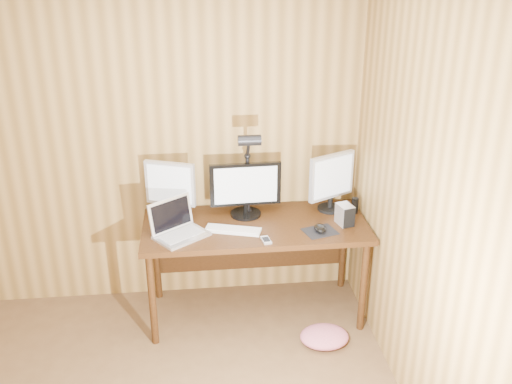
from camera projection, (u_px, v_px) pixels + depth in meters
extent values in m
plane|color=olive|center=(122.00, 146.00, 4.12)|extent=(4.00, 0.00, 4.00)
plane|color=olive|center=(484.00, 278.00, 2.47)|extent=(0.00, 4.00, 4.00)
cube|color=#341C0A|center=(255.00, 226.00, 4.08)|extent=(1.60, 0.70, 0.04)
cube|color=#341C0A|center=(251.00, 239.00, 4.48)|extent=(1.48, 0.02, 0.51)
cylinder|color=#341C0A|center=(152.00, 300.00, 3.89)|extent=(0.05, 0.05, 0.71)
cylinder|color=#341C0A|center=(157.00, 258.00, 4.42)|extent=(0.05, 0.05, 0.71)
cylinder|color=#341C0A|center=(363.00, 287.00, 4.04)|extent=(0.05, 0.05, 0.71)
cylinder|color=#341C0A|center=(343.00, 247.00, 4.57)|extent=(0.05, 0.05, 0.71)
cylinder|color=black|center=(246.00, 214.00, 4.20)|extent=(0.23, 0.23, 0.02)
cylinder|color=black|center=(246.00, 208.00, 4.19)|extent=(0.03, 0.03, 0.07)
cube|color=black|center=(245.00, 184.00, 4.11)|extent=(0.52, 0.05, 0.32)
cube|color=silver|center=(246.00, 185.00, 4.09)|extent=(0.45, 0.02, 0.27)
cylinder|color=black|center=(172.00, 215.00, 4.19)|extent=(0.18, 0.18, 0.02)
cylinder|color=black|center=(172.00, 209.00, 4.17)|extent=(0.04, 0.04, 0.08)
cube|color=silver|center=(170.00, 183.00, 4.09)|extent=(0.36, 0.16, 0.32)
cube|color=silver|center=(169.00, 185.00, 4.07)|extent=(0.31, 0.12, 0.28)
cylinder|color=black|center=(330.00, 208.00, 4.29)|extent=(0.18, 0.18, 0.02)
cylinder|color=black|center=(330.00, 202.00, 4.27)|extent=(0.04, 0.04, 0.08)
cube|color=silver|center=(332.00, 176.00, 4.19)|extent=(0.36, 0.21, 0.34)
cube|color=silver|center=(333.00, 177.00, 4.17)|extent=(0.31, 0.16, 0.29)
cube|color=silver|center=(182.00, 236.00, 3.88)|extent=(0.41, 0.39, 0.02)
cube|color=silver|center=(171.00, 214.00, 3.91)|extent=(0.30, 0.25, 0.23)
cube|color=black|center=(171.00, 214.00, 3.91)|extent=(0.26, 0.21, 0.19)
cube|color=#B2B2B7|center=(182.00, 235.00, 3.88)|extent=(0.32, 0.29, 0.00)
cube|color=white|center=(233.00, 230.00, 3.97)|extent=(0.41, 0.23, 0.02)
cube|color=white|center=(233.00, 229.00, 3.96)|extent=(0.37, 0.20, 0.00)
cube|color=black|center=(320.00, 231.00, 3.96)|extent=(0.26, 0.23, 0.00)
ellipsoid|color=black|center=(320.00, 229.00, 3.95)|extent=(0.09, 0.13, 0.04)
cube|color=silver|center=(345.00, 214.00, 4.04)|extent=(0.12, 0.15, 0.15)
cube|color=black|center=(349.00, 218.00, 3.99)|extent=(0.09, 0.03, 0.14)
cube|color=silver|center=(266.00, 240.00, 3.83)|extent=(0.07, 0.11, 0.01)
cube|color=black|center=(266.00, 239.00, 3.83)|extent=(0.05, 0.07, 0.00)
cylinder|color=black|center=(355.00, 206.00, 4.22)|extent=(0.05, 0.05, 0.12)
cube|color=black|center=(248.00, 213.00, 4.26)|extent=(0.05, 0.06, 0.06)
cylinder|color=black|center=(248.00, 185.00, 4.17)|extent=(0.03, 0.03, 0.44)
sphere|color=black|center=(247.00, 156.00, 4.08)|extent=(0.05, 0.05, 0.05)
cylinder|color=black|center=(248.00, 148.00, 3.99)|extent=(0.02, 0.16, 0.18)
cylinder|color=black|center=(249.00, 140.00, 3.87)|extent=(0.16, 0.07, 0.07)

